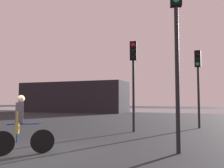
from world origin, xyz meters
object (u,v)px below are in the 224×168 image
at_px(traffic_light_near_right, 176,30).
at_px(traffic_light_center, 133,69).
at_px(traffic_light_far_right, 198,74).
at_px(distant_building, 73,97).
at_px(cyclist, 21,124).

height_order(traffic_light_near_right, traffic_light_center, traffic_light_near_right).
bearing_deg(traffic_light_far_right, distant_building, -35.70).
xyz_separation_m(traffic_light_near_right, traffic_light_center, (-2.56, 4.14, -0.50)).
height_order(distant_building, traffic_light_center, traffic_light_center).
relative_size(traffic_light_near_right, traffic_light_center, 1.18).
xyz_separation_m(distant_building, traffic_light_far_right, (16.10, -13.94, 1.01)).
bearing_deg(traffic_light_center, traffic_light_near_right, 110.68).
distance_m(distant_building, traffic_light_center, 21.42).
height_order(traffic_light_far_right, cyclist, traffic_light_far_right).
distance_m(traffic_light_far_right, cyclist, 9.92).
bearing_deg(distant_building, traffic_light_near_right, -52.80).
bearing_deg(traffic_light_near_right, distant_building, -64.87).
relative_size(traffic_light_far_right, cyclist, 2.59).
bearing_deg(cyclist, traffic_light_near_right, 72.83).
distance_m(distant_building, cyclist, 25.60).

